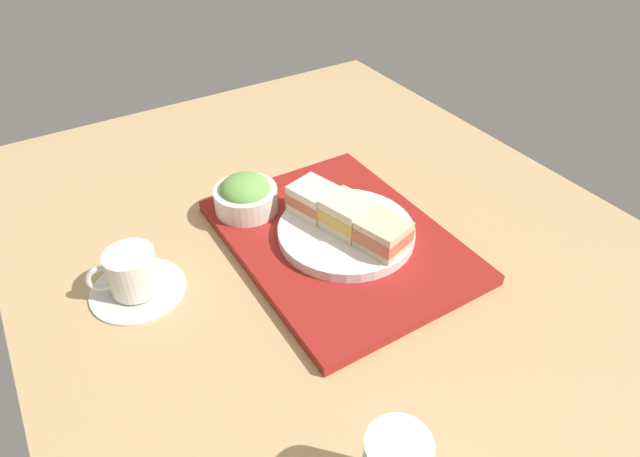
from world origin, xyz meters
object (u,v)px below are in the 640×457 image
(sandwich_middle, at_px, (347,215))
(salad_bowl, at_px, (246,195))
(coffee_cup, at_px, (133,276))
(sandwich_far, at_px, (314,199))
(sandwich_near, at_px, (383,235))
(sandwich_plate, at_px, (346,232))

(sandwich_middle, relative_size, salad_bowl, 0.80)
(sandwich_middle, height_order, salad_bowl, sandwich_middle)
(sandwich_middle, height_order, coffee_cup, sandwich_middle)
(sandwich_far, relative_size, salad_bowl, 0.80)
(sandwich_near, height_order, sandwich_middle, sandwich_middle)
(sandwich_near, relative_size, coffee_cup, 0.61)
(sandwich_near, bearing_deg, sandwich_far, 17.19)
(sandwich_plate, distance_m, sandwich_middle, 0.04)
(salad_bowl, bearing_deg, sandwich_middle, -145.38)
(sandwich_middle, xyz_separation_m, sandwich_far, (0.07, 0.02, -0.00))
(coffee_cup, bearing_deg, sandwich_near, -112.23)
(salad_bowl, height_order, coffee_cup, salad_bowl)
(sandwich_plate, height_order, coffee_cup, coffee_cup)
(sandwich_far, bearing_deg, sandwich_plate, -162.81)
(sandwich_near, bearing_deg, salad_bowl, 29.83)
(sandwich_middle, distance_m, salad_bowl, 0.19)
(sandwich_near, relative_size, sandwich_middle, 0.98)
(sandwich_near, xyz_separation_m, sandwich_far, (0.14, 0.04, 0.00))
(sandwich_far, distance_m, coffee_cup, 0.31)
(sandwich_plate, height_order, salad_bowl, salad_bowl)
(sandwich_plate, relative_size, salad_bowl, 2.04)
(sandwich_middle, bearing_deg, salad_bowl, 34.62)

